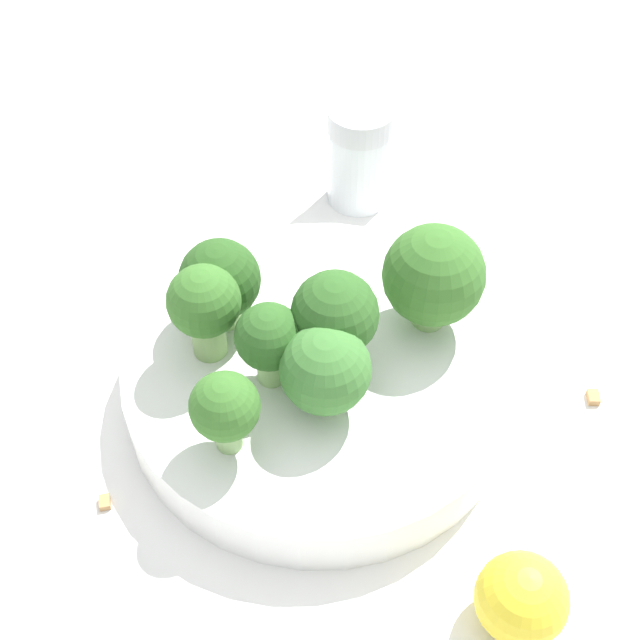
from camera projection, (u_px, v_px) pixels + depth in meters
ground_plane at (320, 393)px, 0.48m from camera, size 3.00×3.00×0.00m
bowl at (320, 376)px, 0.47m from camera, size 0.20×0.20×0.03m
broccoli_floret_0 at (204, 306)px, 0.44m from camera, size 0.04×0.04×0.06m
broccoli_floret_1 at (325, 371)px, 0.42m from camera, size 0.04×0.04×0.05m
broccoli_floret_2 at (334, 318)px, 0.43m from camera, size 0.04×0.04×0.06m
broccoli_floret_3 at (220, 282)px, 0.45m from camera, size 0.04×0.04×0.05m
broccoli_floret_4 at (269, 340)px, 0.43m from camera, size 0.03×0.03×0.05m
broccoli_floret_5 at (434, 277)px, 0.45m from camera, size 0.05×0.05×0.06m
broccoli_floret_6 at (225, 409)px, 0.40m from camera, size 0.03×0.03×0.05m
pepper_shaker at (359, 154)px, 0.56m from camera, size 0.04×0.04×0.07m
lemon_wedge at (522, 599)px, 0.38m from camera, size 0.04×0.04×0.04m
almond_crumb_1 at (104, 500)px, 0.43m from camera, size 0.01×0.01×0.01m
almond_crumb_2 at (594, 395)px, 0.47m from camera, size 0.01×0.01×0.01m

